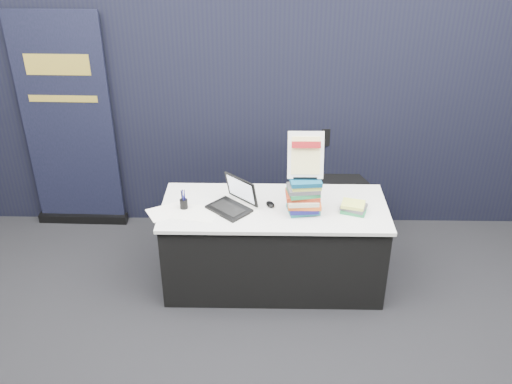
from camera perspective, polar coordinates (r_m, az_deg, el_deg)
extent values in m
plane|color=black|center=(4.54, 1.76, -13.20)|extent=(8.00, 8.00, 0.00)
cube|color=black|center=(5.29, 1.80, 8.63)|extent=(6.00, 0.08, 2.40)
cube|color=black|center=(4.74, 1.77, -5.49)|extent=(1.76, 0.71, 0.72)
cube|color=silver|center=(4.54, 1.84, -1.60)|extent=(1.80, 0.75, 0.03)
cube|color=black|center=(4.48, -2.72, -1.70)|extent=(0.39, 0.38, 0.02)
cube|color=black|center=(4.51, -2.67, 0.36)|extent=(0.27, 0.26, 0.22)
cube|color=white|center=(4.51, -2.67, 0.31)|extent=(0.23, 0.22, 0.18)
ellipsoid|color=black|center=(4.53, 1.43, -1.22)|extent=(0.10, 0.11, 0.03)
cube|color=white|center=(4.51, -8.80, -1.94)|extent=(0.37, 0.33, 0.00)
cube|color=white|center=(4.46, -6.06, -2.10)|extent=(0.38, 0.30, 0.00)
cube|color=white|center=(4.52, -1.93, -1.50)|extent=(0.36, 0.28, 0.00)
cylinder|color=black|center=(4.52, -7.24, -1.20)|extent=(0.07, 0.07, 0.08)
cube|color=#1C676A|center=(4.46, 4.76, -1.82)|extent=(0.26, 0.21, 0.03)
cube|color=#131354|center=(4.45, 4.78, -1.46)|extent=(0.26, 0.21, 0.03)
cube|color=#D4571E|center=(4.43, 4.80, -1.09)|extent=(0.26, 0.21, 0.03)
cube|color=beige|center=(4.41, 4.82, -0.72)|extent=(0.26, 0.21, 0.03)
cube|color=#A9331B|center=(4.40, 4.83, -0.35)|extent=(0.26, 0.21, 0.03)
cube|color=#228148|center=(4.38, 4.85, 0.02)|extent=(0.26, 0.21, 0.03)
cube|color=#4D4C51|center=(4.36, 4.87, 0.40)|extent=(0.26, 0.21, 0.03)
cube|color=#CFD957|center=(4.35, 4.89, 0.78)|extent=(0.26, 0.21, 0.03)
cube|color=navy|center=(4.33, 4.90, 1.16)|extent=(0.26, 0.21, 0.03)
cube|color=#228148|center=(4.52, 9.64, -1.79)|extent=(0.22, 0.20, 0.03)
cube|color=#4D4C51|center=(4.50, 9.66, -1.50)|extent=(0.22, 0.20, 0.03)
cube|color=#CFD957|center=(4.49, 9.69, -1.21)|extent=(0.22, 0.20, 0.03)
cube|color=black|center=(4.30, 4.93, 1.42)|extent=(0.18, 0.02, 0.02)
cylinder|color=black|center=(4.33, 3.97, 3.17)|extent=(0.01, 0.09, 0.26)
cylinder|color=black|center=(4.34, 5.88, 3.14)|extent=(0.01, 0.09, 0.26)
cube|color=white|center=(4.27, 4.99, 3.69)|extent=(0.27, 0.11, 0.35)
cube|color=#F9EE9C|center=(4.26, 5.00, 3.64)|extent=(0.22, 0.08, 0.28)
cube|color=maroon|center=(4.22, 5.05, 4.73)|extent=(0.22, 0.02, 0.05)
cube|color=black|center=(5.98, -16.85, -2.49)|extent=(0.88, 0.12, 0.08)
cube|color=black|center=(5.56, -18.26, 6.40)|extent=(0.83, 0.05, 2.08)
cube|color=#E2C146|center=(5.36, -19.27, 11.93)|extent=(0.57, 0.02, 0.19)
cube|color=#E2C146|center=(5.45, -18.73, 8.83)|extent=(0.62, 0.02, 0.06)
cylinder|color=black|center=(5.38, 6.40, -2.61)|extent=(0.02, 0.02, 0.48)
cylinder|color=black|center=(5.43, 10.88, -2.63)|extent=(0.02, 0.02, 0.48)
cylinder|color=black|center=(5.74, 6.06, -0.37)|extent=(0.02, 0.02, 0.48)
cylinder|color=black|center=(5.79, 10.26, -0.40)|extent=(0.02, 0.02, 0.48)
cube|color=black|center=(5.45, 8.60, 0.88)|extent=(0.58, 0.58, 0.04)
cube|color=black|center=(5.47, 8.66, 5.68)|extent=(0.41, 0.18, 0.17)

